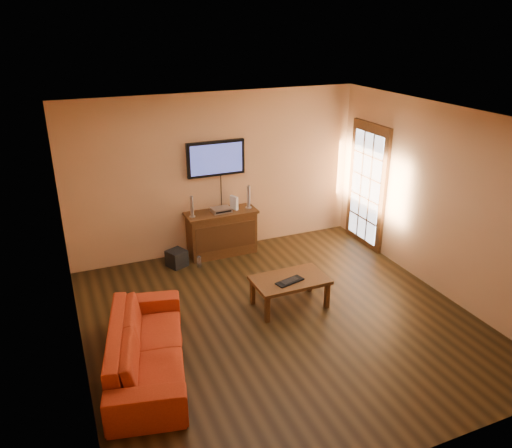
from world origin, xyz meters
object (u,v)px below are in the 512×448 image
keyboard (290,281)px  game_console (234,203)px  media_console (222,233)px  coffee_table (290,282)px  speaker_left (192,207)px  bottle (199,262)px  television (216,158)px  subwoofer (177,258)px  sofa (146,339)px  speaker_right (248,198)px  av_receiver (221,210)px

keyboard → game_console: bearing=90.4°
media_console → coffee_table: media_console is taller
speaker_left → game_console: (0.75, 0.07, -0.05)m
bottle → media_console: bearing=33.4°
television → subwoofer: (-0.84, -0.36, -1.50)m
sofa → speaker_right: (2.29, 2.56, 0.54)m
speaker_left → bottle: 0.89m
coffee_table → av_receiver: av_receiver is taller
speaker_left → subwoofer: speaker_left is taller
subwoofer → bottle: size_ratio=1.33×
game_console → sofa: bearing=-148.1°
speaker_right → subwoofer: 1.57m
television → speaker_right: television is taller
coffee_table → game_console: 2.07m
game_console → keyboard: bearing=-109.5°
speaker_left → game_console: speaker_left is taller
subwoofer → av_receiver: bearing=-13.2°
speaker_left → keyboard: size_ratio=0.83×
keyboard → bottle: bearing=114.4°
media_console → television: size_ratio=1.23×
bottle → keyboard: keyboard is taller
bottle → keyboard: (0.78, -1.72, 0.35)m
av_receiver → bottle: 0.94m
sofa → av_receiver: bearing=-22.6°
sofa → keyboard: 2.12m
media_console → bottle: bearing=-146.6°
television → media_console: bearing=-90.0°
sofa → speaker_right: size_ratio=5.25×
bottle → sofa: bearing=-120.0°
speaker_left → subwoofer: (-0.33, -0.13, -0.79)m
speaker_left → bottle: (-0.01, -0.31, -0.83)m
media_console → sofa: 3.13m
speaker_right → av_receiver: size_ratio=1.24×
media_console → television: bearing=90.0°
bottle → television: bearing=45.8°
sofa → bottle: sofa is taller
speaker_right → media_console: bearing=179.1°
media_console → television: (0.00, 0.19, 1.25)m
speaker_left → sofa: bearing=-117.1°
speaker_left → speaker_right: size_ratio=0.90×
av_receiver → keyboard: bearing=-85.5°
coffee_table → speaker_right: (0.18, 1.96, 0.57)m
speaker_right → bottle: speaker_right is taller
coffee_table → speaker_right: size_ratio=2.63×
subwoofer → game_console: bearing=-14.1°
television → speaker_left: (-0.51, -0.23, -0.70)m
sofa → game_console: bearing=-25.8°
coffee_table → television: bearing=98.1°
television → sofa: television is taller
av_receiver → media_console: bearing=-32.2°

